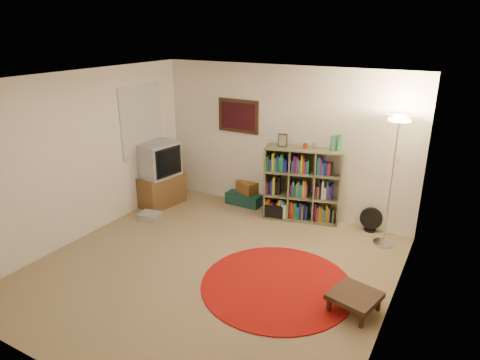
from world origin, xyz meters
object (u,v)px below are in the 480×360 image
(floor_fan, at_px, (371,220))
(side_table, at_px, (355,297))
(suitcase, at_px, (246,198))
(floor_lamp, at_px, (397,139))
(tv_stand, at_px, (159,175))
(bookshelf, at_px, (301,185))

(floor_fan, relative_size, side_table, 0.65)
(suitcase, xyz_separation_m, side_table, (2.59, -2.16, 0.09))
(floor_fan, bearing_deg, suitcase, 169.93)
(floor_lamp, xyz_separation_m, tv_stand, (-3.90, -0.42, -1.06))
(suitcase, bearing_deg, bookshelf, -5.94)
(floor_lamp, xyz_separation_m, side_table, (0.04, -1.80, -1.43))
(floor_lamp, relative_size, tv_stand, 1.68)
(floor_lamp, bearing_deg, floor_fan, 130.12)
(bookshelf, relative_size, suitcase, 2.26)
(floor_lamp, height_order, side_table, floor_lamp)
(tv_stand, bearing_deg, floor_lamp, 15.08)
(floor_lamp, distance_m, floor_fan, 1.49)
(side_table, bearing_deg, tv_stand, 160.75)
(floor_lamp, bearing_deg, bookshelf, 170.97)
(bookshelf, height_order, suitcase, bookshelf)
(side_table, bearing_deg, floor_lamp, 91.13)
(bookshelf, distance_m, tv_stand, 2.54)
(tv_stand, relative_size, side_table, 1.90)
(tv_stand, bearing_deg, floor_fan, 20.79)
(bookshelf, xyz_separation_m, floor_fan, (1.15, 0.11, -0.40))
(floor_fan, xyz_separation_m, suitcase, (-2.27, 0.03, -0.09))
(bookshelf, relative_size, floor_lamp, 0.76)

